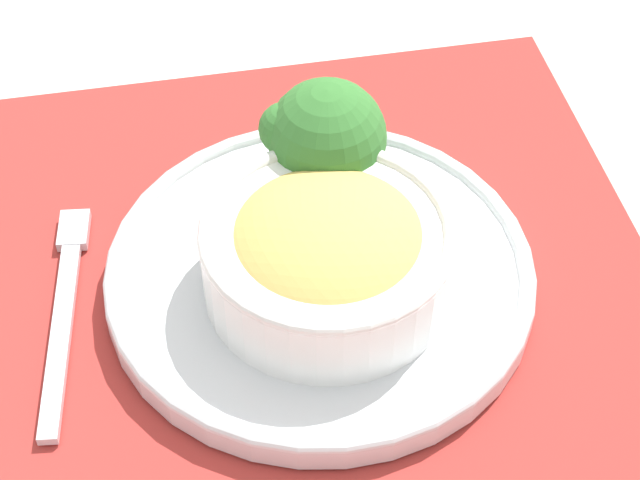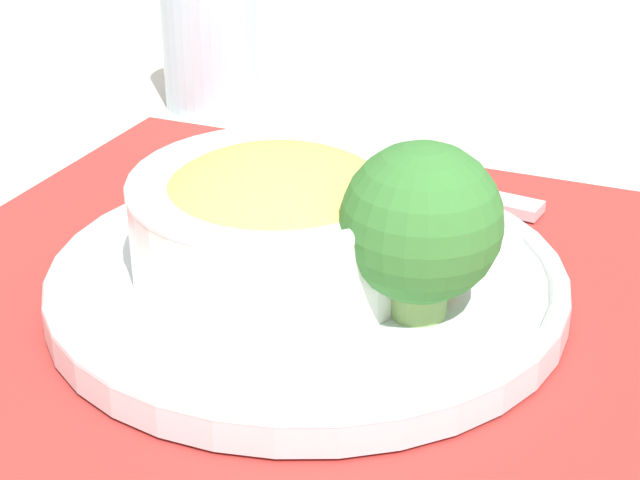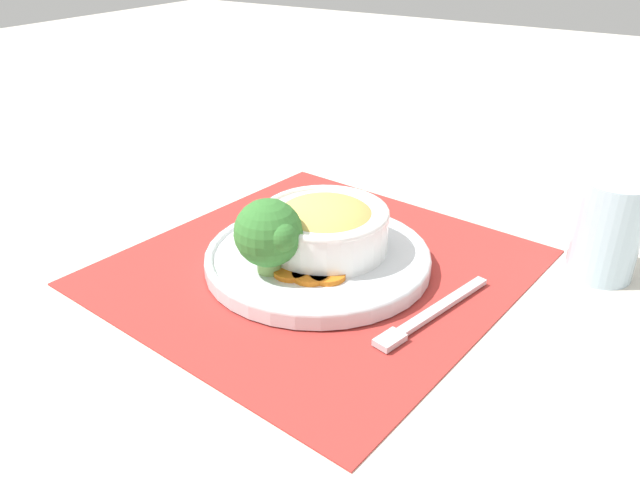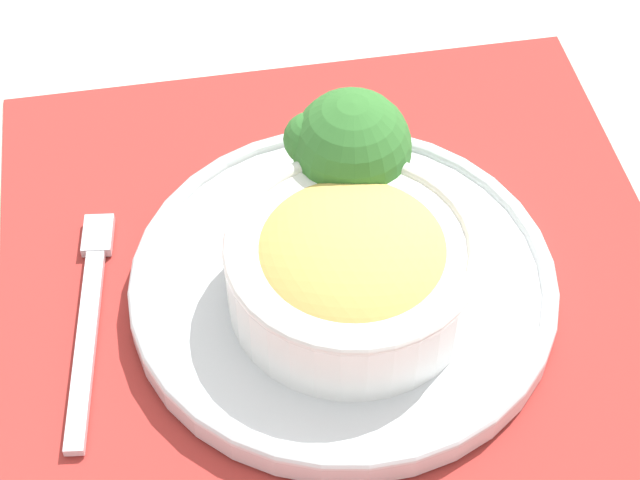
{
  "view_description": "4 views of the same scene",
  "coord_description": "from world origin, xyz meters",
  "px_view_note": "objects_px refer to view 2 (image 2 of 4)",
  "views": [
    {
      "loc": [
        -0.13,
        -0.43,
        0.53
      ],
      "look_at": [
        -0.0,
        -0.0,
        0.05
      ],
      "focal_mm": 60.0,
      "sensor_mm": 36.0,
      "label": 1
    },
    {
      "loc": [
        0.48,
        0.15,
        0.29
      ],
      "look_at": [
        -0.0,
        0.01,
        0.04
      ],
      "focal_mm": 60.0,
      "sensor_mm": 36.0,
      "label": 2
    },
    {
      "loc": [
        -0.36,
        0.56,
        0.39
      ],
      "look_at": [
        -0.01,
        0.01,
        0.05
      ],
      "focal_mm": 35.0,
      "sensor_mm": 36.0,
      "label": 3
    },
    {
      "loc": [
        -0.13,
        -0.4,
        0.56
      ],
      "look_at": [
        -0.01,
        0.01,
        0.05
      ],
      "focal_mm": 60.0,
      "sensor_mm": 36.0,
      "label": 4
    }
  ],
  "objects_px": {
    "bowl": "(280,212)",
    "fork": "(434,189)",
    "water_glass": "(211,40)",
    "broccoli_floret": "(422,223)"
  },
  "relations": [
    {
      "from": "broccoli_floret",
      "to": "water_glass",
      "type": "relative_size",
      "value": 0.74
    },
    {
      "from": "water_glass",
      "to": "fork",
      "type": "bearing_deg",
      "value": 56.82
    },
    {
      "from": "broccoli_floret",
      "to": "fork",
      "type": "xyz_separation_m",
      "value": [
        -0.18,
        -0.03,
        -0.06
      ]
    },
    {
      "from": "broccoli_floret",
      "to": "fork",
      "type": "relative_size",
      "value": 0.49
    },
    {
      "from": "bowl",
      "to": "water_glass",
      "type": "relative_size",
      "value": 1.29
    },
    {
      "from": "broccoli_floret",
      "to": "water_glass",
      "type": "xyz_separation_m",
      "value": [
        -0.32,
        -0.23,
        -0.02
      ]
    },
    {
      "from": "fork",
      "to": "water_glass",
      "type": "bearing_deg",
      "value": -109.49
    },
    {
      "from": "bowl",
      "to": "broccoli_floret",
      "type": "xyz_separation_m",
      "value": [
        0.03,
        0.08,
        0.02
      ]
    },
    {
      "from": "broccoli_floret",
      "to": "water_glass",
      "type": "bearing_deg",
      "value": -143.72
    },
    {
      "from": "bowl",
      "to": "fork",
      "type": "bearing_deg",
      "value": 160.69
    }
  ]
}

